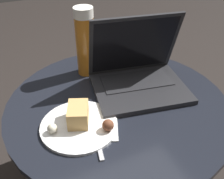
# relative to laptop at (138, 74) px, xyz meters

# --- Properties ---
(table) EXTENTS (0.74, 0.74, 0.48)m
(table) POSITION_rel_laptop_xyz_m (-0.10, -0.05, -0.16)
(table) COLOR black
(table) RESTS_ON ground_plane
(napkin) EXTENTS (0.21, 0.19, 0.00)m
(napkin) POSITION_rel_laptop_xyz_m (-0.24, -0.13, -0.05)
(napkin) COLOR white
(napkin) RESTS_ON table
(laptop) EXTENTS (0.36, 0.30, 0.25)m
(laptop) POSITION_rel_laptop_xyz_m (0.00, 0.00, 0.00)
(laptop) COLOR #232326
(laptop) RESTS_ON table
(beer_glass) EXTENTS (0.07, 0.07, 0.26)m
(beer_glass) POSITION_rel_laptop_xyz_m (-0.13, 0.17, 0.08)
(beer_glass) COLOR #C6701E
(beer_glass) RESTS_ON table
(snack_plate) EXTENTS (0.23, 0.23, 0.07)m
(snack_plate) POSITION_rel_laptop_xyz_m (-0.26, -0.11, -0.03)
(snack_plate) COLOR white
(snack_plate) RESTS_ON table
(fork) EXTENTS (0.06, 0.20, 0.01)m
(fork) POSITION_rel_laptop_xyz_m (-0.22, -0.15, -0.05)
(fork) COLOR #B2B2B7
(fork) RESTS_ON table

